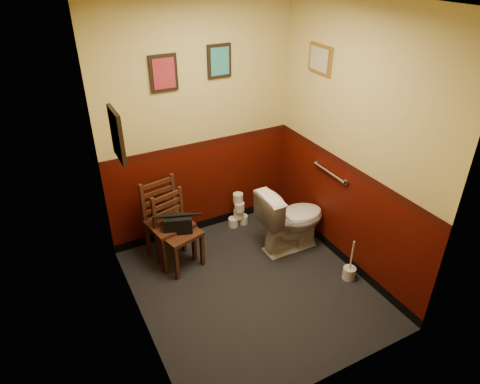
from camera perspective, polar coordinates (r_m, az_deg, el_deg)
name	(u,v)px	position (r m, az deg, el deg)	size (l,w,h in m)	color
floor	(251,287)	(4.48, 1.52, -12.57)	(2.20, 2.40, 0.00)	black
ceiling	(257,0)	(3.30, 2.22, 24.26)	(2.20, 2.40, 0.00)	silver
wall_back	(199,125)	(4.68, -5.48, 8.94)	(2.20, 2.70, 0.00)	#400A03
wall_front	(344,246)	(2.87, 13.68, -6.95)	(2.20, 2.70, 0.00)	#400A03
wall_left	(127,201)	(3.36, -14.80, -1.17)	(2.40, 2.70, 0.00)	#400A03
wall_right	(353,146)	(4.29, 14.79, 6.00)	(2.40, 2.70, 0.00)	#400A03
grab_bar	(330,172)	(4.61, 11.86, 2.59)	(0.05, 0.56, 0.06)	silver
framed_print_back_a	(164,73)	(4.36, -10.16, 15.32)	(0.28, 0.04, 0.36)	black
framed_print_back_b	(219,61)	(4.56, -2.77, 17.04)	(0.26, 0.04, 0.34)	black
framed_print_left	(117,135)	(3.23, -16.06, 7.33)	(0.04, 0.30, 0.38)	black
framed_print_right	(320,59)	(4.49, 10.63, 17.03)	(0.04, 0.34, 0.28)	olive
toilet	(291,219)	(4.80, 6.88, -3.64)	(0.43, 0.77, 0.76)	white
toilet_brush	(349,272)	(4.67, 14.35, -10.32)	(0.13, 0.13, 0.48)	silver
chair_left	(167,222)	(4.66, -9.70, -3.93)	(0.50, 0.50, 0.91)	#502818
chair_right	(177,231)	(4.57, -8.44, -5.20)	(0.48, 0.48, 0.84)	#502818
handbag	(178,224)	(4.48, -8.26, -4.26)	(0.32, 0.23, 0.21)	black
tp_stack	(238,212)	(5.24, -0.21, -2.70)	(0.25, 0.15, 0.44)	silver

